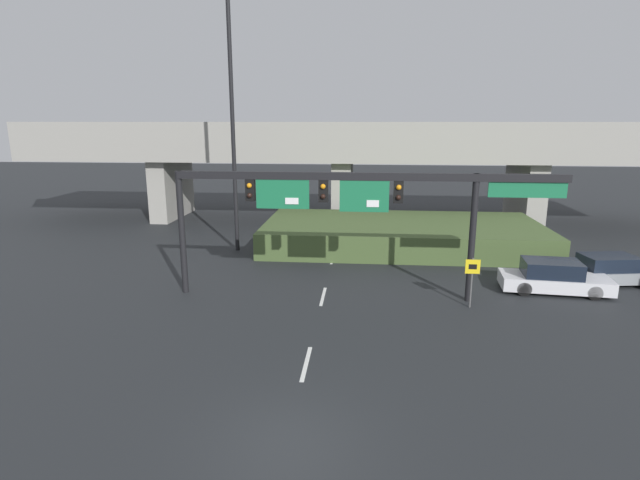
{
  "coord_description": "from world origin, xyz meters",
  "views": [
    {
      "loc": [
        1.8,
        -10.69,
        7.64
      ],
      "look_at": [
        0.0,
        8.84,
        2.96
      ],
      "focal_mm": 28.0,
      "sensor_mm": 36.0,
      "label": 1
    }
  ],
  "objects_px": {
    "signal_gantry": "(352,196)",
    "parked_sedan_mid_right": "(610,270)",
    "speed_limit_sign": "(472,276)",
    "parked_sedan_near_right": "(553,278)",
    "highway_light_pole_near": "(231,95)"
  },
  "relations": [
    {
      "from": "signal_gantry",
      "to": "highway_light_pole_near",
      "type": "distance_m",
      "value": 11.42
    },
    {
      "from": "signal_gantry",
      "to": "speed_limit_sign",
      "type": "height_order",
      "value": "signal_gantry"
    },
    {
      "from": "signal_gantry",
      "to": "parked_sedan_near_right",
      "type": "height_order",
      "value": "signal_gantry"
    },
    {
      "from": "signal_gantry",
      "to": "parked_sedan_near_right",
      "type": "bearing_deg",
      "value": 9.69
    },
    {
      "from": "highway_light_pole_near",
      "to": "parked_sedan_mid_right",
      "type": "height_order",
      "value": "highway_light_pole_near"
    },
    {
      "from": "speed_limit_sign",
      "to": "parked_sedan_mid_right",
      "type": "xyz_separation_m",
      "value": [
        7.35,
        3.95,
        -0.76
      ]
    },
    {
      "from": "signal_gantry",
      "to": "parked_sedan_mid_right",
      "type": "relative_size",
      "value": 3.4
    },
    {
      "from": "speed_limit_sign",
      "to": "parked_sedan_near_right",
      "type": "bearing_deg",
      "value": 29.92
    },
    {
      "from": "signal_gantry",
      "to": "speed_limit_sign",
      "type": "bearing_deg",
      "value": -9.34
    },
    {
      "from": "speed_limit_sign",
      "to": "highway_light_pole_near",
      "type": "bearing_deg",
      "value": 144.92
    },
    {
      "from": "speed_limit_sign",
      "to": "highway_light_pole_near",
      "type": "xyz_separation_m",
      "value": [
        -12.16,
        8.54,
        7.65
      ]
    },
    {
      "from": "signal_gantry",
      "to": "parked_sedan_mid_right",
      "type": "distance_m",
      "value": 13.36
    },
    {
      "from": "parked_sedan_near_right",
      "to": "parked_sedan_mid_right",
      "type": "xyz_separation_m",
      "value": [
        3.17,
        1.55,
        -0.03
      ]
    },
    {
      "from": "signal_gantry",
      "to": "highway_light_pole_near",
      "type": "height_order",
      "value": "highway_light_pole_near"
    },
    {
      "from": "signal_gantry",
      "to": "parked_sedan_near_right",
      "type": "xyz_separation_m",
      "value": [
        9.22,
        1.57,
        -3.87
      ]
    }
  ]
}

